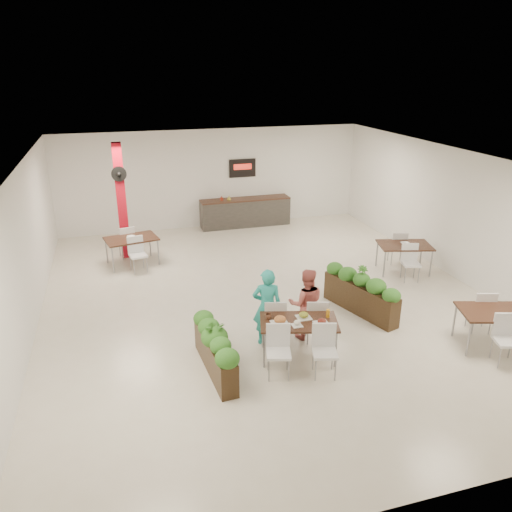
{
  "coord_description": "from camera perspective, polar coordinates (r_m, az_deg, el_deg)",
  "views": [
    {
      "loc": [
        -3.2,
        -9.95,
        5.1
      ],
      "look_at": [
        -0.27,
        0.04,
        1.1
      ],
      "focal_mm": 35.0,
      "sensor_mm": 36.0,
      "label": 1
    }
  ],
  "objects": [
    {
      "name": "planter_right",
      "position": [
        11.08,
        11.88,
        -3.92
      ],
      "size": [
        0.92,
        2.01,
        1.09
      ],
      "rotation": [
        0.0,
        0.0,
        1.88
      ],
      "color": "black",
      "rests_on": "ground"
    },
    {
      "name": "red_column",
      "position": [
        14.17,
        -15.13,
        6.17
      ],
      "size": [
        0.4,
        0.41,
        3.2
      ],
      "color": "#AB0B1C",
      "rests_on": "ground"
    },
    {
      "name": "main_table",
      "position": [
        9.21,
        4.84,
        -8.05
      ],
      "size": [
        1.61,
        1.89,
        0.92
      ],
      "rotation": [
        0.0,
        0.0,
        -0.27
      ],
      "color": "black",
      "rests_on": "ground"
    },
    {
      "name": "side_table_b",
      "position": [
        13.51,
        16.6,
        0.83
      ],
      "size": [
        1.5,
        1.67,
        0.92
      ],
      "rotation": [
        0.0,
        0.0,
        -0.26
      ],
      "color": "black",
      "rests_on": "ground"
    },
    {
      "name": "ground",
      "position": [
        11.63,
        1.34,
        -5.0
      ],
      "size": [
        12.0,
        12.0,
        0.0
      ],
      "primitive_type": "plane",
      "color": "beige",
      "rests_on": "ground"
    },
    {
      "name": "diner_woman",
      "position": [
        9.84,
        5.74,
        -5.47
      ],
      "size": [
        0.83,
        0.72,
        1.46
      ],
      "primitive_type": "imported",
      "rotation": [
        0.0,
        0.0,
        2.87
      ],
      "color": "#CE635B",
      "rests_on": "ground"
    },
    {
      "name": "side_table_c",
      "position": [
        10.54,
        25.59,
        -6.27
      ],
      "size": [
        1.48,
        1.67,
        0.92
      ],
      "rotation": [
        0.0,
        0.0,
        -0.3
      ],
      "color": "black",
      "rests_on": "ground"
    },
    {
      "name": "planter_left",
      "position": [
        8.89,
        -4.73,
        -10.16
      ],
      "size": [
        0.5,
        1.92,
        1.0
      ],
      "rotation": [
        0.0,
        0.0,
        1.64
      ],
      "color": "black",
      "rests_on": "ground"
    },
    {
      "name": "room_shell",
      "position": [
        10.9,
        1.42,
        4.53
      ],
      "size": [
        10.1,
        12.1,
        3.22
      ],
      "color": "white",
      "rests_on": "ground"
    },
    {
      "name": "side_table_a",
      "position": [
        13.85,
        -14.05,
        1.59
      ],
      "size": [
        1.49,
        1.67,
        0.92
      ],
      "rotation": [
        0.0,
        0.0,
        0.2
      ],
      "color": "black",
      "rests_on": "ground"
    },
    {
      "name": "service_counter",
      "position": [
        16.8,
        -1.25,
        5.1
      ],
      "size": [
        3.0,
        0.64,
        2.2
      ],
      "color": "#2E2C29",
      "rests_on": "ground"
    },
    {
      "name": "diner_man",
      "position": [
        9.57,
        1.27,
        -5.84
      ],
      "size": [
        0.64,
        0.51,
        1.55
      ],
      "primitive_type": "imported",
      "rotation": [
        0.0,
        0.0,
        2.87
      ],
      "color": "teal",
      "rests_on": "ground"
    }
  ]
}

